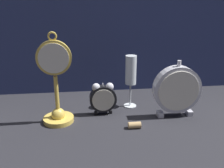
{
  "coord_description": "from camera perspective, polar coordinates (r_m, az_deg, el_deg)",
  "views": [
    {
      "loc": [
        -0.1,
        -0.77,
        0.41
      ],
      "look_at": [
        0.0,
        0.08,
        0.11
      ],
      "focal_mm": 40.0,
      "sensor_mm": 36.0,
      "label": 1
    }
  ],
  "objects": [
    {
      "name": "alarm_clock_twin_bell",
      "position": [
        0.92,
        -2.07,
        -3.03
      ],
      "size": [
        0.1,
        0.03,
        0.12
      ],
      "color": "black",
      "rests_on": "ground_plane"
    },
    {
      "name": "pocket_watch_on_stand",
      "position": [
        0.86,
        -12.61,
        -1.25
      ],
      "size": [
        0.11,
        0.11,
        0.31
      ],
      "color": "gold",
      "rests_on": "ground_plane"
    },
    {
      "name": "fabric_backdrop_drape",
      "position": [
        1.11,
        -1.55,
        14.05
      ],
      "size": [
        1.41,
        0.01,
        0.63
      ],
      "primitive_type": "cube",
      "color": "navy",
      "rests_on": "ground_plane"
    },
    {
      "name": "mantel_clock_silver",
      "position": [
        0.92,
        14.62,
        -1.31
      ],
      "size": [
        0.17,
        0.04,
        0.21
      ],
      "color": "silver",
      "rests_on": "ground_plane"
    },
    {
      "name": "wine_cork",
      "position": [
        0.85,
        5.17,
        -9.34
      ],
      "size": [
        0.04,
        0.02,
        0.02
      ],
      "primitive_type": "cylinder",
      "rotation": [
        0.0,
        1.57,
        0.0
      ],
      "color": "tan",
      "rests_on": "ground_plane"
    },
    {
      "name": "champagne_flute",
      "position": [
        0.96,
        4.31,
        2.4
      ],
      "size": [
        0.05,
        0.05,
        0.21
      ],
      "color": "silver",
      "rests_on": "ground_plane"
    },
    {
      "name": "ground_plane",
      "position": [
        0.88,
        0.62,
        -8.75
      ],
      "size": [
        4.0,
        4.0,
        0.0
      ],
      "primitive_type": "plane",
      "color": "#232328"
    }
  ]
}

